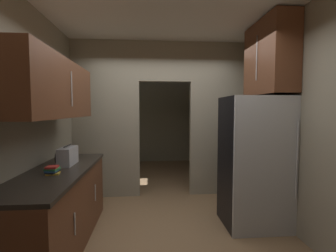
# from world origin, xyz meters

# --- Properties ---
(ground) EXTENTS (20.00, 20.00, 0.00)m
(ground) POSITION_xyz_m (0.00, 0.00, 0.00)
(ground) COLOR brown
(kitchen_overhead_slab) EXTENTS (3.59, 6.92, 0.06)m
(kitchen_overhead_slab) POSITION_xyz_m (0.00, 0.44, 2.84)
(kitchen_overhead_slab) COLOR silver
(kitchen_partition) EXTENTS (3.19, 0.12, 2.81)m
(kitchen_partition) POSITION_xyz_m (-0.02, 1.46, 1.50)
(kitchen_partition) COLOR gray
(kitchen_partition) RESTS_ON ground
(adjoining_room_shell) EXTENTS (3.19, 3.03, 2.81)m
(adjoining_room_shell) POSITION_xyz_m (0.00, 3.47, 1.40)
(adjoining_room_shell) COLOR gray
(adjoining_room_shell) RESTS_ON ground
(kitchen_flank_left) EXTENTS (0.10, 3.96, 2.81)m
(kitchen_flank_left) POSITION_xyz_m (-1.65, -0.52, 1.40)
(kitchen_flank_left) COLOR gray
(kitchen_flank_left) RESTS_ON ground
(kitchen_flank_right) EXTENTS (0.10, 3.96, 2.81)m
(kitchen_flank_right) POSITION_xyz_m (1.65, -0.52, 1.40)
(kitchen_flank_right) COLOR gray
(kitchen_flank_right) RESTS_ON ground
(refrigerator) EXTENTS (0.84, 0.71, 1.75)m
(refrigerator) POSITION_xyz_m (1.20, 0.19, 0.88)
(refrigerator) COLOR black
(refrigerator) RESTS_ON ground
(lower_cabinet_run) EXTENTS (0.65, 2.00, 0.90)m
(lower_cabinet_run) POSITION_xyz_m (-1.27, -0.15, 0.45)
(lower_cabinet_run) COLOR brown
(lower_cabinet_run) RESTS_ON ground
(upper_cabinet_counterside) EXTENTS (0.36, 1.80, 0.65)m
(upper_cabinet_counterside) POSITION_xyz_m (-1.27, -0.15, 1.81)
(upper_cabinet_counterside) COLOR brown
(upper_cabinet_fridgeside) EXTENTS (0.36, 0.93, 1.00)m
(upper_cabinet_fridgeside) POSITION_xyz_m (1.42, 0.29, 2.28)
(upper_cabinet_fridgeside) COLOR brown
(boombox) EXTENTS (0.17, 0.37, 0.25)m
(boombox) POSITION_xyz_m (-1.25, 0.12, 1.01)
(boombox) COLOR #B2B2B7
(boombox) RESTS_ON lower_cabinet_run
(book_stack) EXTENTS (0.15, 0.17, 0.09)m
(book_stack) POSITION_xyz_m (-1.26, -0.32, 0.94)
(book_stack) COLOR gold
(book_stack) RESTS_ON lower_cabinet_run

